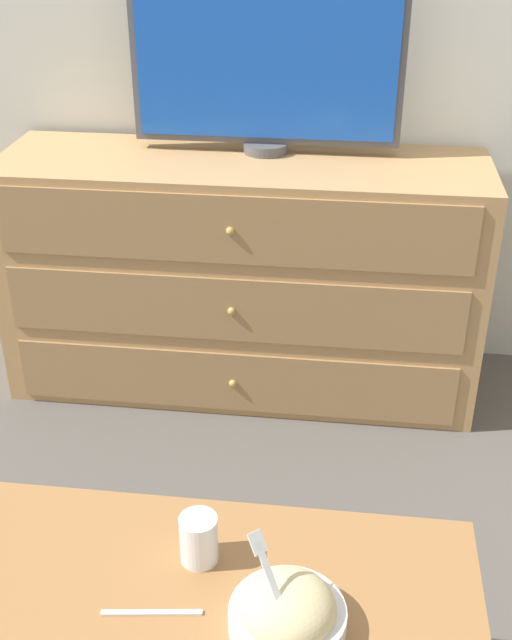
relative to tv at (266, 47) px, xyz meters
The scene contains 7 objects.
ground_plane 1.07m from the tv, 89.57° to the left, with size 12.00×12.00×0.00m, color #56514C.
dresser 0.69m from the tv, 123.29° to the right, with size 1.46×0.47×0.75m.
tv is the anchor object (origin of this frame).
coffee_table 1.58m from the tv, 88.57° to the right, with size 0.99×0.52×0.41m.
takeout_bowl 1.58m from the tv, 82.10° to the right, with size 0.19×0.19×0.18m.
drink_cup 1.44m from the tv, 88.65° to the right, with size 0.07×0.07×0.09m.
knife 1.58m from the tv, 91.02° to the right, with size 0.17×0.03×0.01m.
Camera 1 is at (0.26, -2.50, 1.49)m, focal length 45.00 mm.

